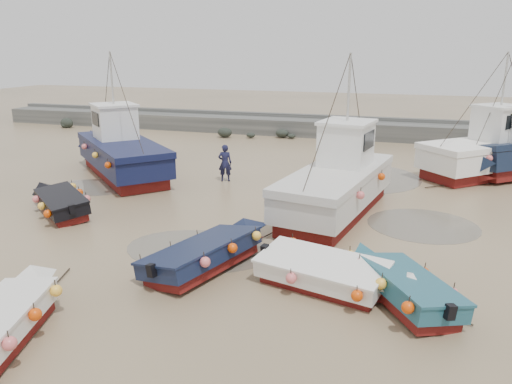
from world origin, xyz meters
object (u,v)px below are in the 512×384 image
(dinghy_0, at_px, (5,317))
(dinghy_1, at_px, (212,249))
(dinghy_5, at_px, (335,272))
(cabin_boat_0, at_px, (119,150))
(dinghy_4, at_px, (61,199))
(person, at_px, (225,181))
(dinghy_2, at_px, (399,280))
(cabin_boat_3, at_px, (491,150))
(cabin_boat_1, at_px, (341,180))

(dinghy_0, height_order, dinghy_1, same)
(dinghy_5, distance_m, cabin_boat_0, 16.09)
(dinghy_0, distance_m, dinghy_4, 9.48)
(dinghy_0, xyz_separation_m, dinghy_4, (-4.87, 8.14, 0.00))
(dinghy_0, bearing_deg, person, 75.06)
(dinghy_0, relative_size, dinghy_5, 1.01)
(dinghy_2, height_order, dinghy_4, same)
(dinghy_0, xyz_separation_m, cabin_boat_3, (12.45, 19.80, 0.80))
(dinghy_2, relative_size, person, 2.64)
(dinghy_2, distance_m, cabin_boat_1, 7.56)
(dinghy_2, bearing_deg, dinghy_0, 175.69)
(dinghy_0, bearing_deg, dinghy_5, 18.54)
(dinghy_2, relative_size, cabin_boat_0, 0.54)
(dinghy_1, relative_size, cabin_boat_3, 0.76)
(cabin_boat_0, xyz_separation_m, cabin_boat_1, (11.95, -2.65, 0.01))
(cabin_boat_0, bearing_deg, cabin_boat_3, -30.98)
(dinghy_4, height_order, dinghy_5, same)
(person, bearing_deg, dinghy_5, 108.66)
(dinghy_4, relative_size, cabin_boat_3, 0.60)
(dinghy_1, relative_size, dinghy_5, 1.06)
(cabin_boat_3, xyz_separation_m, person, (-12.71, -5.10, -1.35))
(dinghy_4, relative_size, dinghy_5, 0.84)
(dinghy_0, distance_m, person, 14.71)
(dinghy_0, xyz_separation_m, dinghy_5, (6.79, 4.66, 0.00))
(cabin_boat_0, height_order, person, cabin_boat_0)
(dinghy_2, distance_m, person, 13.35)
(dinghy_1, bearing_deg, cabin_boat_1, 83.82)
(dinghy_0, bearing_deg, cabin_boat_0, 96.84)
(cabin_boat_3, height_order, person, cabin_boat_3)
(cabin_boat_1, bearing_deg, cabin_boat_0, 177.62)
(dinghy_2, distance_m, cabin_boat_3, 15.70)
(dinghy_1, bearing_deg, cabin_boat_0, 152.24)
(dinghy_0, height_order, cabin_boat_3, cabin_boat_3)
(dinghy_5, relative_size, cabin_boat_0, 0.63)
(dinghy_0, xyz_separation_m, cabin_boat_1, (5.92, 11.70, 0.77))
(cabin_boat_1, distance_m, cabin_boat_3, 10.41)
(cabin_boat_3, distance_m, person, 13.77)
(dinghy_0, distance_m, cabin_boat_1, 13.14)
(dinghy_0, bearing_deg, cabin_boat_1, 47.23)
(dinghy_5, height_order, cabin_boat_3, cabin_boat_3)
(dinghy_2, xyz_separation_m, dinghy_5, (-1.70, 0.03, -0.01))
(dinghy_0, relative_size, dinghy_1, 0.96)
(dinghy_4, bearing_deg, person, 4.09)
(cabin_boat_0, bearing_deg, dinghy_1, -93.06)
(dinghy_1, bearing_deg, cabin_boat_3, 75.05)
(dinghy_1, relative_size, person, 3.29)
(dinghy_2, bearing_deg, person, 98.09)
(cabin_boat_3, bearing_deg, dinghy_0, -75.24)
(dinghy_2, relative_size, cabin_boat_1, 0.45)
(dinghy_0, distance_m, dinghy_5, 8.24)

